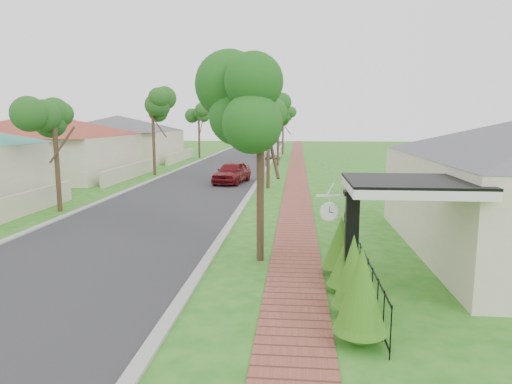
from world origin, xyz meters
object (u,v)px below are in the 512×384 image
at_px(porch_post, 351,249).
at_px(station_clock, 330,211).
at_px(parked_car_red, 232,173).
at_px(parked_car_white, 271,151).
at_px(utility_pole, 263,124).
at_px(near_tree, 260,109).

height_order(porch_post, station_clock, porch_post).
xyz_separation_m(parked_car_red, parked_car_white, (1.40, 20.59, 0.08)).
distance_m(parked_car_red, utility_pole, 3.80).
xyz_separation_m(parked_car_white, near_tree, (1.80, -37.09, 3.64)).
distance_m(porch_post, parked_car_red, 19.80).
bearing_deg(parked_car_white, utility_pole, -95.90).
xyz_separation_m(parked_car_red, near_tree, (3.20, -16.50, 3.72)).
bearing_deg(near_tree, parked_car_red, 100.98).
bearing_deg(parked_car_red, near_tree, -68.34).
distance_m(parked_car_red, station_clock, 19.31).
bearing_deg(parked_car_white, near_tree, -94.89).
bearing_deg(parked_car_red, parked_car_white, 96.79).
height_order(parked_car_white, near_tree, near_tree).
bearing_deg(near_tree, porch_post, -46.77).
height_order(near_tree, station_clock, near_tree).
distance_m(parked_car_white, near_tree, 37.31).
height_order(parked_car_white, station_clock, station_clock).
height_order(utility_pole, station_clock, utility_pole).
xyz_separation_m(parked_car_white, station_clock, (3.65, -39.19, 1.16)).
height_order(near_tree, utility_pole, utility_pole).
bearing_deg(utility_pole, near_tree, -86.03).
distance_m(porch_post, parked_car_white, 39.80).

